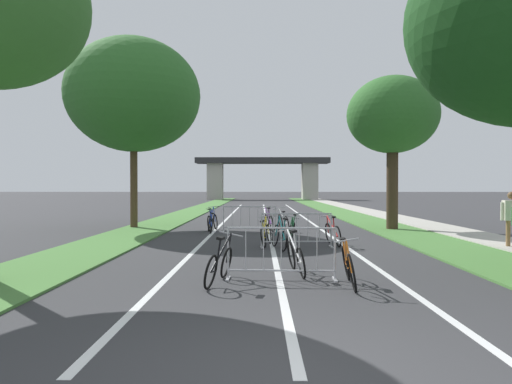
% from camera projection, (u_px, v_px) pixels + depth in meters
% --- Properties ---
extents(ground_plane, '(300.00, 300.00, 0.00)m').
position_uv_depth(ground_plane, '(300.00, 381.00, 4.25)').
color(ground_plane, '#333335').
extents(grass_verge_left, '(2.37, 71.29, 0.05)m').
position_uv_depth(grass_verge_left, '(194.00, 211.00, 33.45)').
color(grass_verge_left, '#477A38').
rests_on(grass_verge_left, ground).
extents(grass_verge_right, '(2.37, 71.29, 0.05)m').
position_uv_depth(grass_verge_right, '(336.00, 211.00, 33.36)').
color(grass_verge_right, '#477A38').
rests_on(grass_verge_right, ground).
extents(sidewalk_path_right, '(2.01, 71.29, 0.08)m').
position_uv_depth(sidewalk_path_right, '(365.00, 211.00, 33.34)').
color(sidewalk_path_right, '#ADA89E').
rests_on(sidewalk_path_right, ground).
extents(lane_stripe_center, '(0.14, 41.24, 0.01)m').
position_uv_depth(lane_stripe_center, '(267.00, 220.00, 24.86)').
color(lane_stripe_center, silver).
rests_on(lane_stripe_center, ground).
extents(lane_stripe_right_lane, '(0.14, 41.24, 0.01)m').
position_uv_depth(lane_stripe_right_lane, '(307.00, 220.00, 24.85)').
color(lane_stripe_right_lane, silver).
rests_on(lane_stripe_right_lane, ground).
extents(lane_stripe_left_lane, '(0.14, 41.24, 0.01)m').
position_uv_depth(lane_stripe_left_lane, '(226.00, 220.00, 24.88)').
color(lane_stripe_left_lane, silver).
rests_on(lane_stripe_left_lane, ground).
extents(overpass_bridge, '(18.73, 3.59, 5.90)m').
position_uv_depth(overpass_bridge, '(262.00, 171.00, 63.10)').
color(overpass_bridge, '#2D2D30').
rests_on(overpass_bridge, ground).
extents(tree_left_pine_near, '(5.91, 5.91, 8.43)m').
position_uv_depth(tree_left_pine_near, '(134.00, 96.00, 19.82)').
color(tree_left_pine_near, '#4C3823').
rests_on(tree_left_pine_near, ground).
extents(tree_right_maple_mid, '(3.86, 3.86, 6.56)m').
position_uv_depth(tree_right_maple_mid, '(393.00, 116.00, 18.98)').
color(tree_right_maple_mid, '#3D2D1E').
rests_on(tree_right_maple_mid, ground).
extents(crowd_barrier_nearest, '(2.20, 0.52, 1.05)m').
position_uv_depth(crowd_barrier_nearest, '(281.00, 254.00, 8.88)').
color(crowd_barrier_nearest, '#ADADB2').
rests_on(crowd_barrier_nearest, ground).
extents(crowd_barrier_second, '(2.21, 0.57, 1.05)m').
position_uv_depth(crowd_barrier_second, '(296.00, 230.00, 13.57)').
color(crowd_barrier_second, '#ADADB2').
rests_on(crowd_barrier_second, ground).
extents(crowd_barrier_third, '(2.19, 0.46, 1.05)m').
position_uv_depth(crowd_barrier_third, '(249.00, 219.00, 18.28)').
color(crowd_barrier_third, '#ADADB2').
rests_on(crowd_barrier_third, ground).
extents(bicycle_blue_0, '(0.44, 1.60, 0.95)m').
position_uv_depth(bicycle_blue_0, '(211.00, 224.00, 17.94)').
color(bicycle_blue_0, black).
rests_on(bicycle_blue_0, ground).
extents(bicycle_green_1, '(0.49, 1.75, 0.99)m').
position_uv_depth(bicycle_green_1, '(291.00, 233.00, 13.95)').
color(bicycle_green_1, black).
rests_on(bicycle_green_1, ground).
extents(bicycle_orange_2, '(0.51, 1.72, 0.96)m').
position_uv_depth(bicycle_orange_2, '(348.00, 266.00, 8.29)').
color(bicycle_orange_2, black).
rests_on(bicycle_orange_2, ground).
extents(bicycle_teal_3, '(0.51, 1.76, 0.99)m').
position_uv_depth(bicycle_teal_3, '(280.00, 236.00, 13.20)').
color(bicycle_teal_3, black).
rests_on(bicycle_teal_3, ground).
extents(bicycle_silver_4, '(0.68, 1.71, 0.97)m').
position_uv_depth(bicycle_silver_4, '(283.00, 222.00, 18.67)').
color(bicycle_silver_4, black).
rests_on(bicycle_silver_4, ground).
extents(bicycle_red_5, '(0.49, 1.74, 0.94)m').
position_uv_depth(bicycle_red_5, '(333.00, 233.00, 14.12)').
color(bicycle_red_5, black).
rests_on(bicycle_red_5, ground).
extents(bicycle_purple_6, '(0.56, 1.68, 0.99)m').
position_uv_depth(bicycle_purple_6, '(269.00, 222.00, 18.69)').
color(bicycle_purple_6, black).
rests_on(bicycle_purple_6, ground).
extents(bicycle_yellow_7, '(0.45, 1.62, 0.93)m').
position_uv_depth(bicycle_yellow_7, '(266.00, 234.00, 13.94)').
color(bicycle_yellow_7, black).
rests_on(bicycle_yellow_7, ground).
extents(bicycle_black_8, '(0.69, 1.66, 0.96)m').
position_uv_depth(bicycle_black_8, '(219.00, 265.00, 8.48)').
color(bicycle_black_8, black).
rests_on(bicycle_black_8, ground).
extents(bicycle_white_9, '(0.54, 1.68, 0.97)m').
position_uv_depth(bicycle_white_9, '(296.00, 257.00, 9.43)').
color(bicycle_white_9, black).
rests_on(bicycle_white_9, ground).
extents(bicycle_blue_10, '(0.49, 1.75, 1.03)m').
position_uv_depth(bicycle_blue_10, '(213.00, 222.00, 18.65)').
color(bicycle_blue_10, black).
rests_on(bicycle_blue_10, ground).
extents(pedestrian_in_red_jacket, '(0.61, 0.34, 1.71)m').
position_uv_depth(pedestrian_in_red_jacket, '(512.00, 214.00, 13.25)').
color(pedestrian_in_red_jacket, olive).
rests_on(pedestrian_in_red_jacket, ground).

